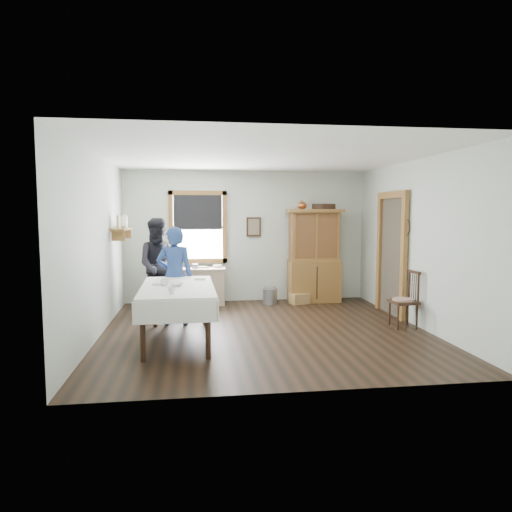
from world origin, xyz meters
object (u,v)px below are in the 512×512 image
object	(u,v)px
pail	(270,296)
woman_blue	(175,280)
china_hutch	(314,256)
dining_table	(178,314)
work_counter	(193,286)
spindle_chair	(404,299)
figure_dark	(160,269)
wicker_basket	(299,299)

from	to	relation	value
pail	woman_blue	xyz separation A→B (m)	(-1.83, -1.49, 0.59)
china_hutch	woman_blue	bearing A→B (deg)	-148.64
dining_table	pail	xyz separation A→B (m)	(1.75, 2.47, -0.25)
work_counter	china_hutch	xyz separation A→B (m)	(2.49, 0.00, 0.58)
spindle_chair	pail	world-z (taller)	spindle_chair
work_counter	pail	bearing A→B (deg)	-2.57
spindle_chair	woman_blue	distance (m)	3.72
spindle_chair	dining_table	bearing A→B (deg)	-179.49
pail	figure_dark	size ratio (longest dim) A/B	0.19
figure_dark	china_hutch	bearing A→B (deg)	7.84
work_counter	china_hutch	world-z (taller)	china_hutch
wicker_basket	figure_dark	bearing A→B (deg)	-171.10
china_hutch	pail	xyz separation A→B (m)	(-0.95, -0.14, -0.80)
woman_blue	wicker_basket	bearing A→B (deg)	-147.98
work_counter	pail	world-z (taller)	work_counter
spindle_chair	pail	xyz separation A→B (m)	(-1.81, 2.15, -0.31)
figure_dark	spindle_chair	bearing A→B (deg)	-26.64
dining_table	wicker_basket	size ratio (longest dim) A/B	5.53
spindle_chair	work_counter	bearing A→B (deg)	141.03
work_counter	woman_blue	world-z (taller)	woman_blue
china_hutch	woman_blue	size ratio (longest dim) A/B	1.28
spindle_chair	figure_dark	size ratio (longest dim) A/B	0.57
dining_table	figure_dark	bearing A→B (deg)	101.06
dining_table	wicker_basket	distance (m)	3.37
china_hutch	woman_blue	world-z (taller)	china_hutch
pail	woman_blue	bearing A→B (deg)	-140.87
work_counter	china_hutch	size ratio (longest dim) A/B	0.68
dining_table	pail	world-z (taller)	dining_table
work_counter	wicker_basket	xyz separation A→B (m)	(2.14, -0.21, -0.26)
dining_table	pail	bearing A→B (deg)	54.67
china_hutch	spindle_chair	size ratio (longest dim) A/B	2.08
china_hutch	spindle_chair	bearing A→B (deg)	-68.49
wicker_basket	work_counter	bearing A→B (deg)	174.42
china_hutch	figure_dark	bearing A→B (deg)	-167.42
spindle_chair	figure_dark	bearing A→B (deg)	152.62
spindle_chair	pail	size ratio (longest dim) A/B	2.96
wicker_basket	woman_blue	bearing A→B (deg)	-149.57
china_hutch	pail	distance (m)	1.25
pail	work_counter	bearing A→B (deg)	174.69
pail	dining_table	bearing A→B (deg)	-125.33
china_hutch	work_counter	bearing A→B (deg)	-179.07
dining_table	woman_blue	distance (m)	1.04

